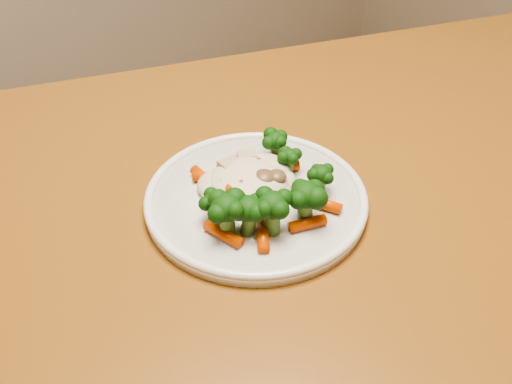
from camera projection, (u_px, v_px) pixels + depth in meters
dining_table at (319, 282)px, 0.76m from camera, size 1.33×1.08×0.75m
plate at (256, 202)px, 0.70m from camera, size 0.24×0.24×0.01m
meal at (259, 191)px, 0.67m from camera, size 0.16×0.16×0.05m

